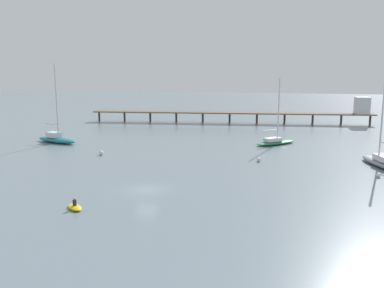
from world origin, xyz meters
name	(u,v)px	position (x,y,z in m)	size (l,w,h in m)	color
ground_plane	(146,190)	(0.00, 0.00, 0.00)	(400.00, 400.00, 0.00)	slate
pier	(271,111)	(10.05, 60.84, 3.19)	(69.33, 12.62, 6.74)	brown
sailboat_green	(275,141)	(12.49, 31.95, 0.64)	(7.71, 7.65, 11.76)	#287F4C
sailboat_teal	(56,138)	(-26.42, 24.21, 0.82)	(9.53, 5.00, 14.20)	#1E727A
sailboat_gray	(381,160)	(27.43, 18.56, 0.82)	(5.03, 9.45, 14.40)	gray
dinghy_yellow	(75,207)	(-4.44, -7.58, 0.22)	(2.48, 2.35, 1.14)	yellow
mooring_buoy_mid	(259,160)	(10.87, 17.32, 0.31)	(0.62, 0.62, 0.62)	silver
mooring_buoy_far	(378,175)	(25.99, 11.97, 0.28)	(0.56, 0.56, 0.56)	silver
mooring_buoy_outer	(101,153)	(-13.41, 15.99, 0.37)	(0.73, 0.73, 0.73)	silver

